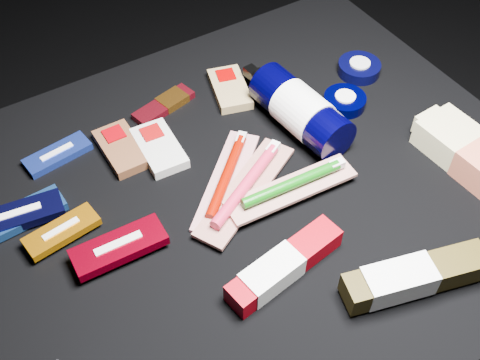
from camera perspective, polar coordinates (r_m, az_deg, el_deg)
ground at (r=1.27m, az=-0.35°, el=-13.02°), size 3.00×3.00×0.00m
cloth_table at (r=1.10m, az=-0.40°, el=-8.16°), size 0.98×0.78×0.40m
luna_bar_0 at (r=1.03m, az=-16.91°, el=2.33°), size 0.11×0.05×0.01m
luna_bar_1 at (r=0.96m, az=-19.90°, el=-3.14°), size 0.13×0.05×0.02m
luna_bar_2 at (r=0.95m, az=-20.16°, el=-3.16°), size 0.13×0.07×0.02m
luna_bar_3 at (r=0.91m, az=-16.54°, el=-4.69°), size 0.11×0.05×0.01m
luna_bar_4 at (r=0.87m, az=-11.40°, el=-6.22°), size 0.14×0.06×0.02m
clif_bar_0 at (r=1.01m, az=-11.24°, el=3.10°), size 0.06×0.11×0.02m
clif_bar_1 at (r=1.00m, az=-7.78°, el=3.21°), size 0.07×0.12×0.02m
clif_bar_2 at (r=1.10m, az=-1.03°, el=8.78°), size 0.09×0.12×0.02m
power_bar at (r=1.08m, az=-6.97°, el=7.20°), size 0.12×0.06×0.01m
lotion_bottle at (r=1.02m, az=5.76°, el=6.59°), size 0.09×0.25×0.08m
cream_tin_upper at (r=1.16m, az=11.23°, el=10.38°), size 0.08×0.08×0.02m
cream_tin_lower at (r=1.09m, az=9.89°, el=7.39°), size 0.07×0.07×0.02m
toothbrush_pack_0 at (r=0.95m, az=-1.23°, el=0.25°), size 0.19×0.18×0.02m
toothbrush_pack_1 at (r=0.93m, az=0.63°, el=-0.63°), size 0.23×0.15×0.03m
toothbrush_pack_2 at (r=0.92m, az=5.05°, el=-0.56°), size 0.22×0.06×0.02m
toothpaste_carton_red at (r=0.84m, az=3.84°, el=-8.34°), size 0.19×0.07×0.04m
toothpaste_carton_green at (r=0.85m, az=15.78°, el=-8.93°), size 0.21×0.10×0.04m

